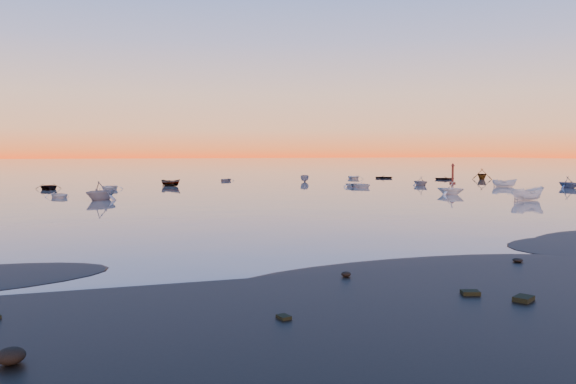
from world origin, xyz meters
name	(u,v)px	position (x,y,z in m)	size (l,w,h in m)	color
ground	(195,175)	(0.00, 100.00, 0.00)	(600.00, 600.00, 0.00)	#6A6159
mud_lobes	(476,254)	(0.00, -1.00, 0.01)	(140.00, 6.00, 0.07)	black
moored_fleet	(242,188)	(0.00, 53.00, 0.00)	(124.00, 58.00, 1.20)	silver
boat_near_left	(59,198)	(-23.32, 42.91, 0.00)	(3.69, 1.54, 0.92)	silver
boat_near_center	(527,200)	(24.48, 24.00, 0.00)	(4.15, 1.76, 1.44)	silver
boat_near_right	(450,195)	(21.40, 33.57, 0.00)	(3.45, 1.55, 1.21)	silver
channel_marker	(453,175)	(34.97, 53.50, 1.37)	(0.98, 0.98, 3.47)	#48160F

